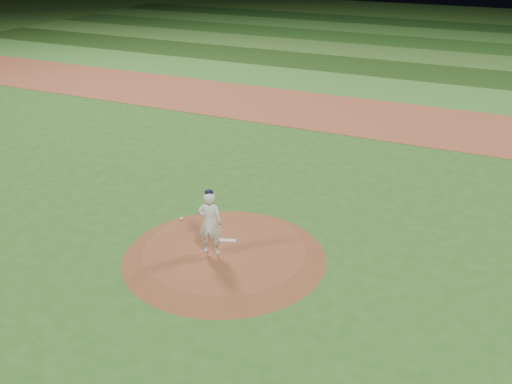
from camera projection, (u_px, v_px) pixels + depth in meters
ground at (225, 257)px, 15.44m from camera, size 120.00×120.00×0.00m
infield_dirt_band at (364, 116)px, 26.93m from camera, size 70.00×6.00×0.02m
outfield_stripe_0 at (391, 89)px, 31.45m from camera, size 70.00×5.00×0.02m
outfield_stripe_1 at (409, 71)px, 35.55m from camera, size 70.00×5.00×0.02m
outfield_stripe_2 at (424, 56)px, 39.66m from camera, size 70.00×5.00×0.02m
outfield_stripe_3 at (436, 44)px, 43.76m from camera, size 70.00×5.00×0.02m
outfield_stripe_4 at (446, 34)px, 47.87m from camera, size 70.00×5.00×0.02m
outfield_stripe_5 at (454, 26)px, 51.97m from camera, size 70.00×5.00×0.02m
pitchers_mound at (225, 253)px, 15.39m from camera, size 5.50×5.50×0.25m
pitching_rubber at (225, 240)px, 15.72m from camera, size 0.64×0.34×0.03m
rosin_bag at (181, 219)px, 16.86m from camera, size 0.12×0.12×0.06m
pitcher_on_mound at (210, 223)px, 14.76m from camera, size 0.73×0.56×1.85m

